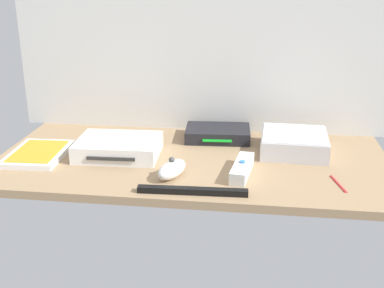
{
  "coord_description": "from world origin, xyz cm",
  "views": [
    {
      "loc": [
        15.23,
        -115.6,
        46.25
      ],
      "look_at": [
        0.0,
        0.0,
        4.0
      ],
      "focal_mm": 45.82,
      "sensor_mm": 36.0,
      "label": 1
    }
  ],
  "objects_px": {
    "remote_wand": "(242,168)",
    "sensor_bar": "(192,191)",
    "game_console": "(119,147)",
    "mini_computer": "(294,143)",
    "network_router": "(218,134)",
    "game_case": "(38,154)",
    "remote_nunchuk": "(172,169)",
    "stylus_pen": "(338,183)"
  },
  "relations": [
    {
      "from": "remote_wand",
      "to": "sensor_bar",
      "type": "bearing_deg",
      "value": -122.86
    },
    {
      "from": "game_console",
      "to": "mini_computer",
      "type": "height_order",
      "value": "mini_computer"
    },
    {
      "from": "game_console",
      "to": "network_router",
      "type": "bearing_deg",
      "value": 30.97
    },
    {
      "from": "game_case",
      "to": "network_router",
      "type": "height_order",
      "value": "network_router"
    },
    {
      "from": "remote_nunchuk",
      "to": "stylus_pen",
      "type": "relative_size",
      "value": 1.21
    },
    {
      "from": "mini_computer",
      "to": "remote_wand",
      "type": "relative_size",
      "value": 1.17
    },
    {
      "from": "game_console",
      "to": "remote_nunchuk",
      "type": "height_order",
      "value": "remote_nunchuk"
    },
    {
      "from": "game_case",
      "to": "sensor_bar",
      "type": "distance_m",
      "value": 0.46
    },
    {
      "from": "game_console",
      "to": "game_case",
      "type": "xyz_separation_m",
      "value": [
        -0.2,
        -0.04,
        -0.01
      ]
    },
    {
      "from": "remote_nunchuk",
      "to": "stylus_pen",
      "type": "xyz_separation_m",
      "value": [
        0.38,
        0.01,
        -0.02
      ]
    },
    {
      "from": "game_case",
      "to": "remote_nunchuk",
      "type": "distance_m",
      "value": 0.38
    },
    {
      "from": "network_router",
      "to": "remote_wand",
      "type": "xyz_separation_m",
      "value": [
        0.08,
        -0.24,
        -0.0
      ]
    },
    {
      "from": "mini_computer",
      "to": "sensor_bar",
      "type": "height_order",
      "value": "mini_computer"
    },
    {
      "from": "network_router",
      "to": "game_console",
      "type": "bearing_deg",
      "value": -150.22
    },
    {
      "from": "game_case",
      "to": "network_router",
      "type": "relative_size",
      "value": 1.05
    },
    {
      "from": "network_router",
      "to": "remote_nunchuk",
      "type": "height_order",
      "value": "remote_nunchuk"
    },
    {
      "from": "game_console",
      "to": "mini_computer",
      "type": "distance_m",
      "value": 0.46
    },
    {
      "from": "network_router",
      "to": "remote_nunchuk",
      "type": "xyz_separation_m",
      "value": [
        -0.08,
        -0.28,
        0.0
      ]
    },
    {
      "from": "remote_wand",
      "to": "game_console",
      "type": "bearing_deg",
      "value": 172.88
    },
    {
      "from": "game_case",
      "to": "remote_nunchuk",
      "type": "bearing_deg",
      "value": -15.86
    },
    {
      "from": "game_case",
      "to": "network_router",
      "type": "distance_m",
      "value": 0.49
    },
    {
      "from": "stylus_pen",
      "to": "remote_wand",
      "type": "bearing_deg",
      "value": 172.51
    },
    {
      "from": "game_console",
      "to": "stylus_pen",
      "type": "relative_size",
      "value": 2.39
    },
    {
      "from": "game_console",
      "to": "remote_nunchuk",
      "type": "relative_size",
      "value": 1.97
    },
    {
      "from": "mini_computer",
      "to": "stylus_pen",
      "type": "distance_m",
      "value": 0.21
    },
    {
      "from": "remote_wand",
      "to": "sensor_bar",
      "type": "height_order",
      "value": "remote_wand"
    },
    {
      "from": "game_console",
      "to": "remote_wand",
      "type": "distance_m",
      "value": 0.33
    },
    {
      "from": "game_case",
      "to": "remote_wand",
      "type": "relative_size",
      "value": 1.29
    },
    {
      "from": "mini_computer",
      "to": "remote_nunchuk",
      "type": "relative_size",
      "value": 1.62
    },
    {
      "from": "network_router",
      "to": "game_case",
      "type": "bearing_deg",
      "value": -159.82
    },
    {
      "from": "game_console",
      "to": "remote_wand",
      "type": "xyz_separation_m",
      "value": [
        0.32,
        -0.08,
        -0.01
      ]
    },
    {
      "from": "sensor_bar",
      "to": "stylus_pen",
      "type": "height_order",
      "value": "sensor_bar"
    },
    {
      "from": "game_case",
      "to": "stylus_pen",
      "type": "height_order",
      "value": "game_case"
    },
    {
      "from": "network_router",
      "to": "stylus_pen",
      "type": "xyz_separation_m",
      "value": [
        0.3,
        -0.27,
        -0.01
      ]
    },
    {
      "from": "remote_wand",
      "to": "sensor_bar",
      "type": "xyz_separation_m",
      "value": [
        -0.1,
        -0.12,
        -0.01
      ]
    },
    {
      "from": "sensor_bar",
      "to": "stylus_pen",
      "type": "bearing_deg",
      "value": 13.83
    },
    {
      "from": "game_console",
      "to": "sensor_bar",
      "type": "distance_m",
      "value": 0.3
    },
    {
      "from": "remote_wand",
      "to": "stylus_pen",
      "type": "bearing_deg",
      "value": -0.04
    },
    {
      "from": "remote_wand",
      "to": "remote_nunchuk",
      "type": "relative_size",
      "value": 1.39
    },
    {
      "from": "game_case",
      "to": "stylus_pen",
      "type": "distance_m",
      "value": 0.75
    },
    {
      "from": "remote_wand",
      "to": "sensor_bar",
      "type": "relative_size",
      "value": 0.63
    },
    {
      "from": "remote_wand",
      "to": "stylus_pen",
      "type": "distance_m",
      "value": 0.22
    }
  ]
}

